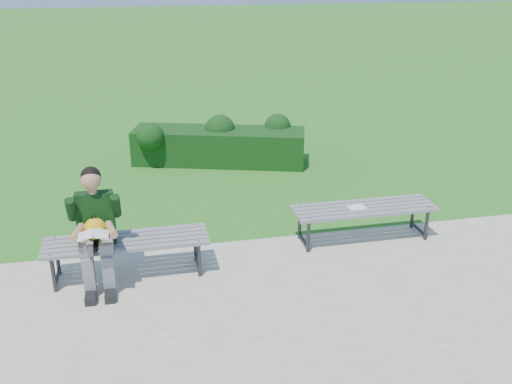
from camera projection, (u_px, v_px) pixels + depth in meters
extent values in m
plane|color=#20761A|center=(241.00, 242.00, 7.27)|extent=(80.00, 80.00, 0.00)
cube|color=#AFA690|center=(273.00, 320.00, 5.68)|extent=(30.00, 3.50, 0.02)
cube|color=#204416|center=(219.00, 146.00, 10.00)|extent=(3.07, 1.58, 0.60)
sphere|color=#204416|center=(150.00, 136.00, 9.63)|extent=(0.59, 0.59, 0.47)
sphere|color=#204416|center=(220.00, 130.00, 9.99)|extent=(0.67, 0.67, 0.53)
sphere|color=#204416|center=(278.00, 127.00, 10.15)|extent=(0.60, 0.60, 0.48)
cube|color=gray|center=(126.00, 250.00, 6.12)|extent=(1.80, 0.08, 0.04)
cube|color=gray|center=(126.00, 245.00, 6.22)|extent=(1.80, 0.08, 0.04)
cube|color=gray|center=(126.00, 241.00, 6.31)|extent=(1.80, 0.08, 0.04)
cube|color=gray|center=(126.00, 237.00, 6.41)|extent=(1.80, 0.08, 0.04)
cube|color=gray|center=(126.00, 233.00, 6.50)|extent=(1.80, 0.08, 0.04)
cylinder|color=#2D2D30|center=(54.00, 275.00, 6.07)|extent=(0.04, 0.04, 0.41)
cylinder|color=#2D2D30|center=(57.00, 258.00, 6.42)|extent=(0.04, 0.04, 0.41)
cylinder|color=#2D2D30|center=(53.00, 251.00, 6.18)|extent=(0.04, 0.42, 0.04)
cylinder|color=#2D2D30|center=(57.00, 278.00, 6.30)|extent=(0.04, 0.42, 0.04)
cylinder|color=gray|center=(50.00, 255.00, 5.96)|extent=(0.02, 0.02, 0.01)
cylinder|color=gray|center=(55.00, 238.00, 6.34)|extent=(0.02, 0.02, 0.01)
cylinder|color=#2D2D30|center=(199.00, 260.00, 6.38)|extent=(0.04, 0.04, 0.41)
cylinder|color=#2D2D30|center=(195.00, 244.00, 6.72)|extent=(0.04, 0.04, 0.41)
cylinder|color=#2D2D30|center=(197.00, 238.00, 6.48)|extent=(0.04, 0.42, 0.04)
cylinder|color=#2D2D30|center=(198.00, 263.00, 6.60)|extent=(0.04, 0.42, 0.04)
cylinder|color=gray|center=(199.00, 241.00, 6.27)|extent=(0.02, 0.02, 0.01)
cylinder|color=gray|center=(194.00, 225.00, 6.64)|extent=(0.02, 0.02, 0.01)
cube|color=gray|center=(371.00, 215.00, 6.96)|extent=(1.80, 0.09, 0.04)
cube|color=gray|center=(367.00, 211.00, 7.05)|extent=(1.80, 0.08, 0.04)
cube|color=gray|center=(364.00, 208.00, 7.15)|extent=(1.80, 0.08, 0.04)
cube|color=gray|center=(361.00, 205.00, 7.24)|extent=(1.80, 0.09, 0.04)
cube|color=gray|center=(358.00, 202.00, 7.33)|extent=(1.80, 0.09, 0.04)
cylinder|color=#2D2D30|center=(308.00, 237.00, 6.91)|extent=(0.04, 0.04, 0.41)
cylinder|color=#2D2D30|center=(300.00, 224.00, 7.25)|extent=(0.04, 0.04, 0.41)
cylinder|color=#2D2D30|center=(304.00, 217.00, 7.01)|extent=(0.04, 0.42, 0.04)
cylinder|color=#2D2D30|center=(304.00, 240.00, 7.13)|extent=(0.04, 0.42, 0.04)
cylinder|color=gray|center=(310.00, 219.00, 6.80)|extent=(0.02, 0.02, 0.01)
cylinder|color=gray|center=(300.00, 205.00, 7.17)|extent=(0.02, 0.02, 0.01)
cylinder|color=#2D2D30|center=(427.00, 225.00, 7.21)|extent=(0.04, 0.04, 0.41)
cylinder|color=#2D2D30|center=(413.00, 213.00, 7.55)|extent=(0.04, 0.04, 0.41)
cylinder|color=#2D2D30|center=(421.00, 206.00, 7.31)|extent=(0.04, 0.42, 0.04)
cylinder|color=#2D2D30|center=(418.00, 229.00, 7.44)|extent=(0.04, 0.42, 0.04)
cylinder|color=gray|center=(429.00, 208.00, 7.10)|extent=(0.02, 0.02, 0.01)
cylinder|color=gray|center=(414.00, 195.00, 7.48)|extent=(0.02, 0.02, 0.01)
cube|color=slate|center=(87.00, 244.00, 6.06)|extent=(0.14, 0.42, 0.13)
cube|color=slate|center=(107.00, 242.00, 6.10)|extent=(0.14, 0.42, 0.13)
cube|color=slate|center=(89.00, 276.00, 6.00)|extent=(0.12, 0.13, 0.45)
cube|color=slate|center=(109.00, 274.00, 6.04)|extent=(0.12, 0.13, 0.45)
cube|color=black|center=(91.00, 296.00, 5.98)|extent=(0.11, 0.26, 0.09)
cube|color=black|center=(110.00, 294.00, 6.02)|extent=(0.11, 0.26, 0.09)
cube|color=black|center=(96.00, 217.00, 6.18)|extent=(0.40, 0.30, 0.59)
cylinder|color=tan|center=(92.00, 191.00, 6.04)|extent=(0.10, 0.10, 0.08)
sphere|color=tan|center=(91.00, 180.00, 5.97)|extent=(0.21, 0.21, 0.21)
sphere|color=black|center=(91.00, 176.00, 5.99)|extent=(0.21, 0.21, 0.21)
cylinder|color=black|center=(71.00, 209.00, 5.98)|extent=(0.10, 0.21, 0.30)
cylinder|color=black|center=(116.00, 206.00, 6.07)|extent=(0.10, 0.21, 0.30)
cylinder|color=tan|center=(77.00, 232.00, 5.86)|extent=(0.14, 0.31, 0.08)
cylinder|color=tan|center=(111.00, 229.00, 5.92)|extent=(0.14, 0.31, 0.08)
sphere|color=tan|center=(83.00, 239.00, 5.73)|extent=(0.09, 0.09, 0.09)
sphere|color=tan|center=(104.00, 237.00, 5.77)|extent=(0.09, 0.09, 0.09)
sphere|color=#F2EB09|center=(95.00, 229.00, 5.99)|extent=(0.23, 0.23, 0.23)
cone|color=orange|center=(95.00, 234.00, 5.89)|extent=(0.07, 0.07, 0.07)
cone|color=black|center=(92.00, 217.00, 5.95)|extent=(0.03, 0.04, 0.07)
cone|color=black|center=(95.00, 217.00, 5.96)|extent=(0.03, 0.04, 0.06)
sphere|color=white|center=(90.00, 230.00, 5.88)|extent=(0.04, 0.04, 0.04)
sphere|color=white|center=(99.00, 230.00, 5.90)|extent=(0.04, 0.04, 0.04)
cube|color=white|center=(85.00, 235.00, 5.70)|extent=(0.15, 0.20, 0.05)
cube|color=white|center=(101.00, 234.00, 5.73)|extent=(0.15, 0.20, 0.05)
cube|color=white|center=(357.00, 207.00, 7.12)|extent=(0.23, 0.18, 0.01)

